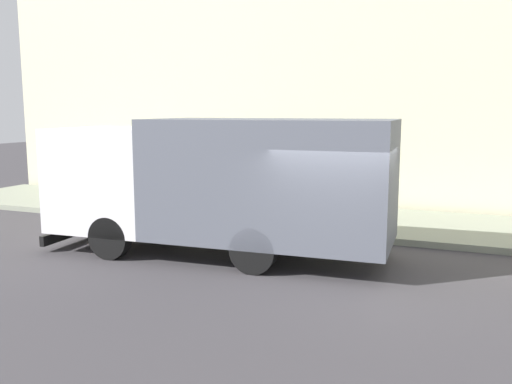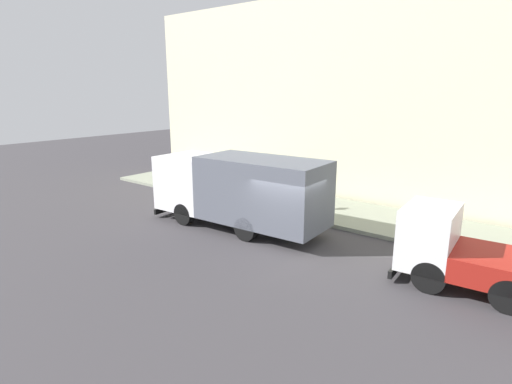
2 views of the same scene
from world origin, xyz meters
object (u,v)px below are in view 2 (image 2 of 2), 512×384
(large_utility_truck, at_px, (239,188))
(pedestrian_standing, at_px, (236,175))
(traffic_cone_orange, at_px, (216,188))
(pedestrian_walking, at_px, (285,179))
(small_flatbed_truck, at_px, (465,252))
(street_sign_post, at_px, (275,179))
(pedestrian_third, at_px, (259,184))

(large_utility_truck, height_order, pedestrian_standing, large_utility_truck)
(large_utility_truck, xyz_separation_m, traffic_cone_orange, (2.97, 4.20, -1.20))
(pedestrian_walking, xyz_separation_m, pedestrian_standing, (-1.05, 2.55, 0.04))
(small_flatbed_truck, xyz_separation_m, traffic_cone_orange, (2.98, 12.87, -0.57))
(large_utility_truck, height_order, street_sign_post, large_utility_truck)
(small_flatbed_truck, distance_m, pedestrian_third, 10.71)
(pedestrian_third, bearing_deg, street_sign_post, 36.96)
(large_utility_truck, bearing_deg, traffic_cone_orange, 51.82)
(small_flatbed_truck, xyz_separation_m, pedestrian_walking, (5.34, 9.99, -0.04))
(pedestrian_third, height_order, street_sign_post, street_sign_post)
(street_sign_post, bearing_deg, pedestrian_standing, 66.91)
(pedestrian_standing, relative_size, street_sign_post, 0.67)
(small_flatbed_truck, distance_m, street_sign_post, 9.12)
(pedestrian_walking, bearing_deg, traffic_cone_orange, -59.35)
(small_flatbed_truck, relative_size, traffic_cone_orange, 7.16)
(large_utility_truck, relative_size, pedestrian_walking, 4.83)
(pedestrian_third, distance_m, traffic_cone_orange, 2.78)
(large_utility_truck, distance_m, street_sign_post, 2.64)
(pedestrian_walking, xyz_separation_m, pedestrian_third, (-2.00, 0.19, 0.05))
(pedestrian_walking, bearing_deg, small_flatbed_truck, 53.32)
(pedestrian_third, bearing_deg, traffic_cone_orange, -110.66)
(pedestrian_standing, distance_m, pedestrian_third, 2.54)
(pedestrian_standing, bearing_deg, pedestrian_third, 148.64)
(large_utility_truck, relative_size, small_flatbed_truck, 1.65)
(pedestrian_walking, relative_size, street_sign_post, 0.65)
(pedestrian_walking, bearing_deg, pedestrian_standing, -76.14)
(pedestrian_third, bearing_deg, pedestrian_walking, 146.58)
(traffic_cone_orange, relative_size, street_sign_post, 0.26)
(pedestrian_third, distance_m, street_sign_post, 1.72)
(small_flatbed_truck, height_order, pedestrian_third, small_flatbed_truck)
(pedestrian_standing, distance_m, street_sign_post, 4.20)
(large_utility_truck, bearing_deg, pedestrian_standing, 39.23)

